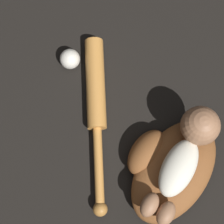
{
  "coord_description": "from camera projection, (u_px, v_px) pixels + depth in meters",
  "views": [
    {
      "loc": [
        -0.15,
        0.1,
        1.22
      ],
      "look_at": [
        0.14,
        0.2,
        0.07
      ],
      "focal_mm": 60.0,
      "sensor_mm": 36.0,
      "label": 1
    }
  ],
  "objects": [
    {
      "name": "ground_plane",
      "position": [
        156.0,
        176.0,
        1.21
      ],
      "size": [
        6.0,
        6.0,
        0.0
      ],
      "primitive_type": "plane",
      "color": "black"
    },
    {
      "name": "baseball_glove",
      "position": [
        169.0,
        168.0,
        1.17
      ],
      "size": [
        0.41,
        0.32,
        0.1
      ],
      "color": "brown",
      "rests_on": "ground"
    },
    {
      "name": "baby_figure",
      "position": [
        187.0,
        151.0,
        1.09
      ],
      "size": [
        0.37,
        0.16,
        0.12
      ],
      "color": "silver",
      "rests_on": "baseball_glove"
    },
    {
      "name": "baseball_bat",
      "position": [
        96.0,
        101.0,
        1.24
      ],
      "size": [
        0.56,
        0.26,
        0.06
      ],
      "color": "#C6843D",
      "rests_on": "ground"
    },
    {
      "name": "baseball",
      "position": [
        70.0,
        59.0,
        1.28
      ],
      "size": [
        0.07,
        0.07,
        0.07
      ],
      "color": "silver",
      "rests_on": "ground"
    }
  ]
}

